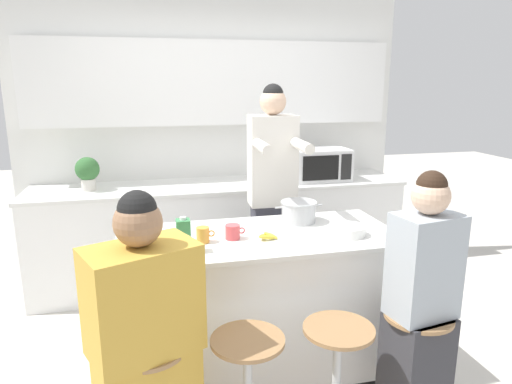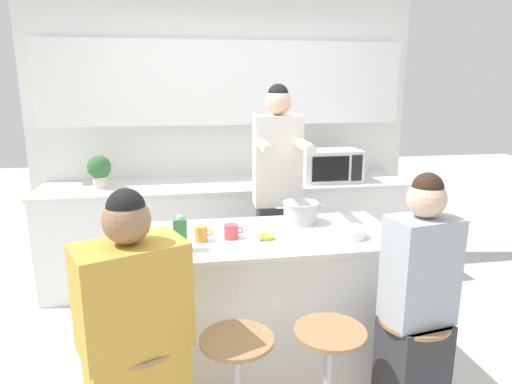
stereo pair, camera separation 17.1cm
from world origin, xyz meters
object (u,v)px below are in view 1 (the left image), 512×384
object	(u,v)px
banana_bunch	(267,236)
person_cooking	(272,208)
potted_plant	(87,171)
coffee_cup_far	(233,232)
bar_stool_rightmost	(414,369)
fruit_bowl	(348,230)
coffee_cup_near	(203,235)
person_seated_near	(420,317)
person_wrapped_blanket	(146,352)
juice_carton	(183,236)
microwave	(319,164)
cooking_pot	(299,212)
kitchen_island	(259,304)

from	to	relation	value
banana_bunch	person_cooking	bearing A→B (deg)	72.07
potted_plant	coffee_cup_far	bearing A→B (deg)	-56.80
bar_stool_rightmost	fruit_bowl	distance (m)	0.84
coffee_cup_near	coffee_cup_far	size ratio (longest dim) A/B	0.90
person_cooking	person_seated_near	world-z (taller)	person_cooking
person_wrapped_blanket	fruit_bowl	world-z (taller)	person_wrapped_blanket
juice_carton	fruit_bowl	bearing A→B (deg)	3.32
person_wrapped_blanket	potted_plant	world-z (taller)	person_wrapped_blanket
person_seated_near	fruit_bowl	bearing A→B (deg)	96.20
bar_stool_rightmost	fruit_bowl	xyz separation A→B (m)	(-0.15, 0.55, 0.61)
bar_stool_rightmost	coffee_cup_far	world-z (taller)	coffee_cup_far
coffee_cup_near	person_seated_near	bearing A→B (deg)	-31.62
banana_bunch	microwave	world-z (taller)	microwave
cooking_pot	coffee_cup_far	xyz separation A→B (m)	(-0.49, -0.23, -0.03)
cooking_pot	banana_bunch	bearing A→B (deg)	-135.11
person_wrapped_blanket	juice_carton	world-z (taller)	person_wrapped_blanket
person_seated_near	juice_carton	world-z (taller)	person_seated_near
fruit_bowl	banana_bunch	xyz separation A→B (m)	(-0.50, 0.04, -0.01)
person_seated_near	fruit_bowl	size ratio (longest dim) A/B	6.79
bar_stool_rightmost	coffee_cup_far	size ratio (longest dim) A/B	5.65
fruit_bowl	potted_plant	size ratio (longest dim) A/B	0.74
fruit_bowl	coffee_cup_far	xyz separation A→B (m)	(-0.69, 0.09, 0.01)
bar_stool_rightmost	banana_bunch	distance (m)	1.06
coffee_cup_near	potted_plant	world-z (taller)	potted_plant
coffee_cup_far	coffee_cup_near	bearing A→B (deg)	-173.77
person_cooking	juice_carton	distance (m)	1.06
fruit_bowl	person_cooking	bearing A→B (deg)	111.20
banana_bunch	fruit_bowl	bearing A→B (deg)	-4.08
person_cooking	banana_bunch	world-z (taller)	person_cooking
person_seated_near	cooking_pot	bearing A→B (deg)	102.96
person_cooking	microwave	size ratio (longest dim) A/B	3.34
cooking_pot	juice_carton	xyz separation A→B (m)	(-0.79, -0.38, 0.02)
person_wrapped_blanket	coffee_cup_far	xyz separation A→B (m)	(0.52, 0.65, 0.31)
banana_bunch	person_wrapped_blanket	bearing A→B (deg)	-140.18
person_seated_near	cooking_pot	size ratio (longest dim) A/B	4.39
person_cooking	fruit_bowl	world-z (taller)	person_cooking
kitchen_island	potted_plant	bearing A→B (deg)	128.22
coffee_cup_near	person_wrapped_blanket	bearing A→B (deg)	-118.24
microwave	person_wrapped_blanket	bearing A→B (deg)	-127.62
person_cooking	person_wrapped_blanket	distance (m)	1.60
coffee_cup_near	bar_stool_rightmost	bearing A→B (deg)	-31.50
person_wrapped_blanket	cooking_pot	world-z (taller)	person_wrapped_blanket
person_cooking	cooking_pot	size ratio (longest dim) A/B	5.62
person_cooking	person_seated_near	size ratio (longest dim) A/B	1.28
bar_stool_rightmost	microwave	size ratio (longest dim) A/B	1.23
potted_plant	cooking_pot	bearing A→B (deg)	-40.55
person_wrapped_blanket	microwave	xyz separation A→B (m)	(1.61, 2.08, 0.42)
potted_plant	bar_stool_rightmost	bearing A→B (deg)	-49.52
person_cooking	fruit_bowl	distance (m)	0.77
kitchen_island	person_cooking	world-z (taller)	person_cooking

